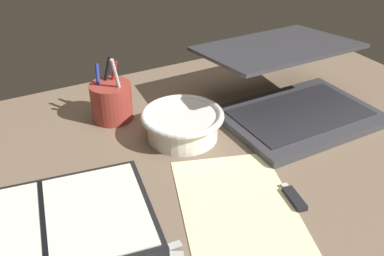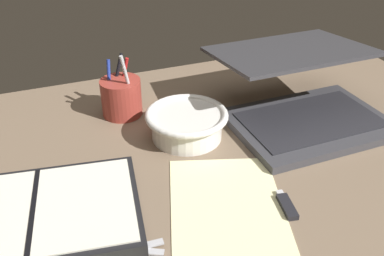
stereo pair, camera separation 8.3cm
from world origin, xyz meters
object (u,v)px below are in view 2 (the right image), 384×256
laptop (303,97)px  scissors (101,253)px  pen_cup (121,97)px  bowl (187,123)px  planner (35,218)px

laptop → scissors: bearing=-155.8°
laptop → scissors: 56.86cm
pen_cup → scissors: pen_cup is taller
bowl → scissors: bearing=-132.4°
scissors → laptop: bearing=40.0°
planner → pen_cup: bearing=63.5°
bowl → planner: bearing=-153.3°
pen_cup → scissors: size_ratio=1.20×
planner → laptop: bearing=21.6°
laptop → scissors: (-51.35, -23.83, -5.27)cm
bowl → planner: size_ratio=0.48×
bowl → pen_cup: bearing=125.4°
laptop → bowl: laptop is taller
bowl → pen_cup: size_ratio=1.12×
pen_cup → laptop: bearing=-24.6°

